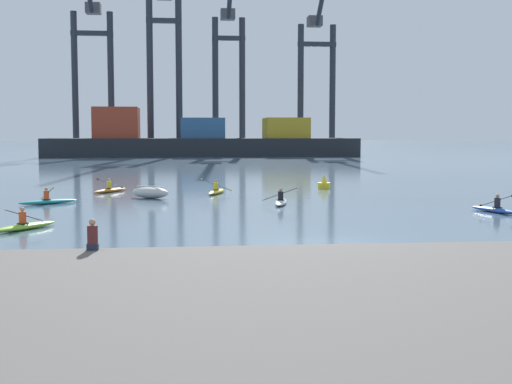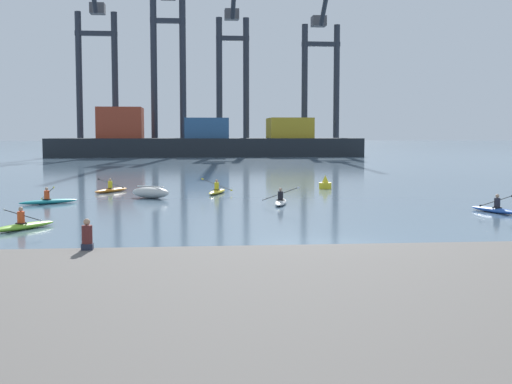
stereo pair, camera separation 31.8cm
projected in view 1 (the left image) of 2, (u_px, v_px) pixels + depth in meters
The scene contains 15 objects.
ground_plane at pixel (328, 245), 24.29m from camera, with size 800.00×800.00×0.00m, color slate.
container_barge at pixel (199, 141), 121.19m from camera, with size 54.59×11.93×8.62m.
gantry_crane_west at pixel (92, 55), 128.83m from camera, with size 7.95×19.24×40.38m.
gantry_crane_west_mid at pixel (164, 51), 125.62m from camera, with size 6.54×17.31×39.46m.
gantry_crane_east_mid at pixel (229, 60), 132.91m from camera, with size 6.50×18.89×39.32m.
gantry_crane_east at pixel (317, 66), 134.72m from camera, with size 7.64×16.00×36.02m.
capsized_dinghy at pixel (150, 193), 42.05m from camera, with size 2.79×2.29×0.76m.
channel_buoy at pixel (324, 184), 49.50m from camera, with size 0.90×0.90×1.00m.
kayak_teal at pixel (48, 201), 38.60m from camera, with size 3.21×2.29×1.09m.
kayak_white at pixel (281, 201), 38.35m from camera, with size 2.14×3.45×1.05m.
kayak_lime at pixel (24, 226), 28.23m from camera, with size 2.38×3.16×0.95m.
kayak_orange at pixel (110, 190), 46.49m from camera, with size 2.31×3.20×0.95m.
kayak_blue at pixel (496, 209), 34.42m from camera, with size 2.16×3.42×0.95m.
kayak_yellow at pixel (216, 191), 45.31m from camera, with size 2.09×3.42×1.05m.
seated_onlooker at pixel (93, 236), 19.31m from camera, with size 0.32×0.30×0.90m.
Camera 1 is at (-5.10, -23.64, 3.95)m, focal length 47.78 mm.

